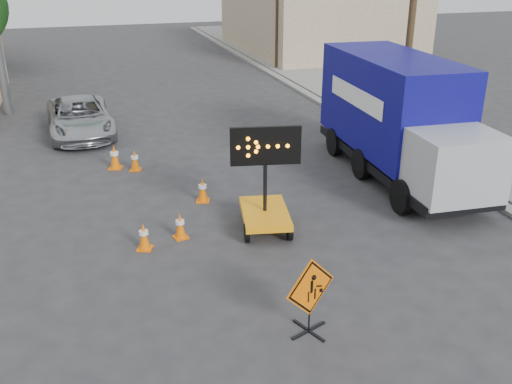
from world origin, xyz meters
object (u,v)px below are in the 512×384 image
box_truck (398,125)px  arrow_board (265,207)px  construction_sign (310,294)px  pickup_truck (80,117)px

box_truck → arrow_board: bearing=-151.5°
construction_sign → box_truck: box_truck is taller
pickup_truck → box_truck: (9.19, -7.48, 0.96)m
arrow_board → pickup_truck: (-4.16, 9.82, 0.08)m
construction_sign → arrow_board: bearing=61.3°
arrow_board → box_truck: 5.65m
arrow_board → pickup_truck: size_ratio=0.54×
pickup_truck → box_truck: size_ratio=0.64×
construction_sign → pickup_truck: size_ratio=0.31×
arrow_board → box_truck: bearing=36.2°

